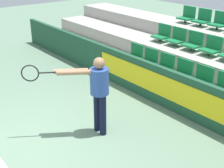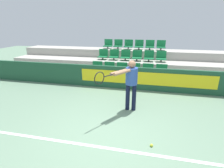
{
  "view_description": "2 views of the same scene",
  "coord_description": "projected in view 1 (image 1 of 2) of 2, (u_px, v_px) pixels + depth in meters",
  "views": [
    {
      "loc": [
        4.76,
        -1.74,
        3.36
      ],
      "look_at": [
        -0.03,
        2.06,
        0.71
      ],
      "focal_mm": 50.0,
      "sensor_mm": 36.0,
      "label": 1
    },
    {
      "loc": [
        0.94,
        -3.55,
        2.56
      ],
      "look_at": [
        -0.25,
        1.8,
        0.66
      ],
      "focal_mm": 28.0,
      "sensor_mm": 36.0,
      "label": 2
    }
  ],
  "objects": [
    {
      "name": "bleacher_tier_middle",
      "position": [
        197.0,
        68.0,
        8.42
      ],
      "size": [
        12.53,
        1.1,
        0.82
      ],
      "color": "#ADA89E",
      "rests_on": "ground"
    },
    {
      "name": "stadium_chair_13",
      "position": [
        202.0,
        19.0,
        9.32
      ],
      "size": [
        0.46,
        0.37,
        0.51
      ],
      "color": "#333333",
      "rests_on": "bleacher_tier_back"
    },
    {
      "name": "stadium_chair_6",
      "position": [
        162.0,
        34.0,
        9.27
      ],
      "size": [
        0.46,
        0.37,
        0.51
      ],
      "color": "#333333",
      "rests_on": "bleacher_tier_middle"
    },
    {
      "name": "stadium_chair_4",
      "position": [
        202.0,
        79.0,
        7.15
      ],
      "size": [
        0.46,
        0.37,
        0.51
      ],
      "color": "#333333",
      "rests_on": "bleacher_tier_front"
    },
    {
      "name": "stadium_chair_1",
      "position": [
        149.0,
        59.0,
        8.39
      ],
      "size": [
        0.46,
        0.37,
        0.51
      ],
      "color": "#333333",
      "rests_on": "bleacher_tier_front"
    },
    {
      "name": "stadium_chair_14",
      "position": [
        219.0,
        22.0,
        8.91
      ],
      "size": [
        0.46,
        0.37,
        0.51
      ],
      "color": "#333333",
      "rests_on": "bleacher_tier_back"
    },
    {
      "name": "stadium_chair_7",
      "position": [
        177.0,
        38.0,
        8.86
      ],
      "size": [
        0.46,
        0.37,
        0.51
      ],
      "color": "#333333",
      "rests_on": "bleacher_tier_middle"
    },
    {
      "name": "tennis_player",
      "position": [
        96.0,
        87.0,
        5.83
      ],
      "size": [
        0.95,
        1.37,
        1.57
      ],
      "rotation": [
        0.0,
        0.0,
        -0.57
      ],
      "color": "black",
      "rests_on": "ground"
    },
    {
      "name": "stadium_chair_3",
      "position": [
        182.0,
        71.0,
        7.56
      ],
      "size": [
        0.46,
        0.37,
        0.51
      ],
      "color": "#333333",
      "rests_on": "bleacher_tier_front"
    },
    {
      "name": "stadium_chair_5",
      "position": [
        224.0,
        87.0,
        6.73
      ],
      "size": [
        0.46,
        0.37,
        0.51
      ],
      "color": "#333333",
      "rests_on": "bleacher_tier_front"
    },
    {
      "name": "stadium_chair_12",
      "position": [
        187.0,
        16.0,
        9.74
      ],
      "size": [
        0.46,
        0.37,
        0.51
      ],
      "color": "#333333",
      "rests_on": "bleacher_tier_back"
    },
    {
      "name": "stadium_chair_0",
      "position": [
        134.0,
        54.0,
        8.81
      ],
      "size": [
        0.46,
        0.37,
        0.51
      ],
      "color": "#333333",
      "rests_on": "bleacher_tier_front"
    },
    {
      "name": "stadium_chair_8",
      "position": [
        193.0,
        42.0,
        8.44
      ],
      "size": [
        0.46,
        0.37,
        0.51
      ],
      "color": "#333333",
      "rests_on": "bleacher_tier_middle"
    },
    {
      "name": "ground_plane",
      "position": [
        26.0,
        147.0,
        5.75
      ],
      "size": [
        30.0,
        30.0,
        0.0
      ],
      "primitive_type": "plane",
      "color": "slate"
    },
    {
      "name": "bleacher_tier_back",
      "position": [
        221.0,
        53.0,
        8.96
      ],
      "size": [
        12.53,
        1.1,
        1.22
      ],
      "color": "#ADA89E",
      "rests_on": "ground"
    },
    {
      "name": "stadium_chair_2",
      "position": [
        164.0,
        65.0,
        7.98
      ],
      "size": [
        0.46,
        0.37,
        0.51
      ],
      "color": "#333333",
      "rests_on": "bleacher_tier_front"
    },
    {
      "name": "bleacher_tier_front",
      "position": [
        169.0,
        85.0,
        7.87
      ],
      "size": [
        12.53,
        1.1,
        0.41
      ],
      "color": "#ADA89E",
      "rests_on": "ground"
    },
    {
      "name": "barrier_wall",
      "position": [
        152.0,
        82.0,
        7.39
      ],
      "size": [
        12.93,
        0.14,
        0.92
      ],
      "color": "#1E4C33",
      "rests_on": "ground"
    },
    {
      "name": "stadium_chair_9",
      "position": [
        211.0,
        47.0,
        8.03
      ],
      "size": [
        0.46,
        0.37,
        0.51
      ],
      "color": "#333333",
      "rests_on": "bleacher_tier_middle"
    }
  ]
}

